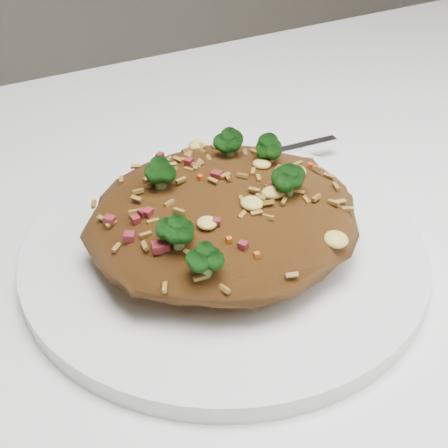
{
  "coord_description": "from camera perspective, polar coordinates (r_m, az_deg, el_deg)",
  "views": [
    {
      "loc": [
        -0.21,
        -0.27,
        1.03
      ],
      "look_at": [
        -0.05,
        0.03,
        0.78
      ],
      "focal_mm": 50.0,
      "sensor_mm": 36.0,
      "label": 1
    }
  ],
  "objects": [
    {
      "name": "fried_rice",
      "position": [
        0.42,
        -0.0,
        1.63
      ],
      "size": [
        0.19,
        0.17,
        0.07
      ],
      "color": "brown",
      "rests_on": "plate"
    },
    {
      "name": "fork",
      "position": [
        0.53,
        3.41,
        6.29
      ],
      "size": [
        0.16,
        0.03,
        0.0
      ],
      "rotation": [
        0.0,
        0.0,
        -0.07
      ],
      "color": "silver",
      "rests_on": "plate"
    },
    {
      "name": "dining_table",
      "position": [
        0.51,
        6.41,
        -11.24
      ],
      "size": [
        1.2,
        0.8,
        0.75
      ],
      "color": "white",
      "rests_on": "ground"
    },
    {
      "name": "plate",
      "position": [
        0.44,
        0.0,
        -2.29
      ],
      "size": [
        0.28,
        0.28,
        0.01
      ],
      "primitive_type": "cylinder",
      "color": "white",
      "rests_on": "dining_table"
    }
  ]
}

